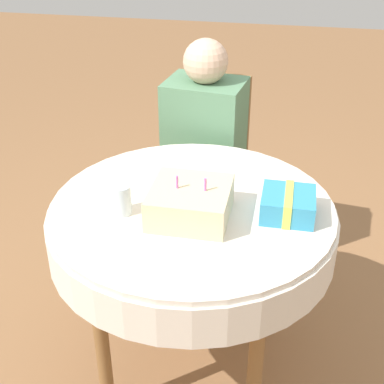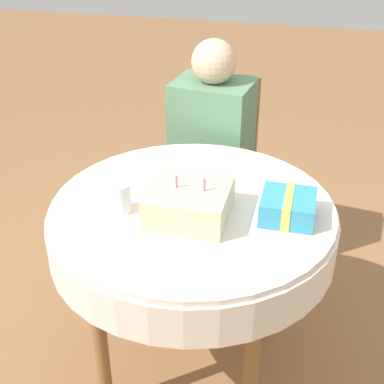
% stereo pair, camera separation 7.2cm
% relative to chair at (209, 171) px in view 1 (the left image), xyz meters
% --- Properties ---
extents(ground_plane, '(12.00, 12.00, 0.00)m').
position_rel_chair_xyz_m(ground_plane, '(0.07, -0.75, -0.50)').
color(ground_plane, '#8C603D').
extents(dining_table, '(0.97, 0.97, 0.78)m').
position_rel_chair_xyz_m(dining_table, '(0.07, -0.75, 0.18)').
color(dining_table, silver).
rests_on(dining_table, ground_plane).
extents(chair, '(0.41, 0.41, 0.96)m').
position_rel_chair_xyz_m(chair, '(0.00, 0.00, 0.00)').
color(chair, brown).
rests_on(chair, ground_plane).
extents(person, '(0.36, 0.38, 1.15)m').
position_rel_chair_xyz_m(person, '(-0.01, -0.09, 0.19)').
color(person, '#DBB293').
rests_on(person, ground_plane).
extents(birthday_cake, '(0.25, 0.25, 0.15)m').
position_rel_chair_xyz_m(birthday_cake, '(0.08, -0.82, 0.33)').
color(birthday_cake, beige).
rests_on(birthday_cake, dining_table).
extents(drinking_glass, '(0.07, 0.07, 0.10)m').
position_rel_chair_xyz_m(drinking_glass, '(-0.14, -0.85, 0.33)').
color(drinking_glass, silver).
rests_on(drinking_glass, dining_table).
extents(gift_box, '(0.17, 0.17, 0.08)m').
position_rel_chair_xyz_m(gift_box, '(0.38, -0.75, 0.32)').
color(gift_box, teal).
rests_on(gift_box, dining_table).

